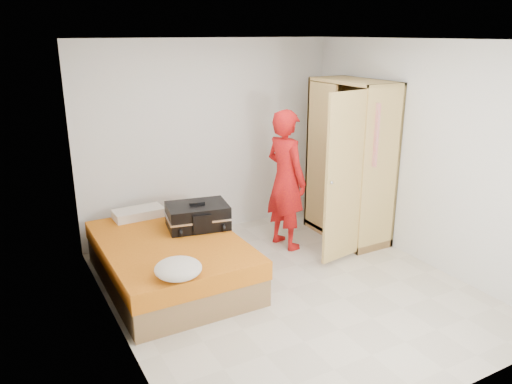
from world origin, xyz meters
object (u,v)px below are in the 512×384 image
wardrobe (349,166)px  person (286,180)px  suitcase (198,216)px  round_cushion (178,269)px  bed (171,260)px

wardrobe → person: 0.89m
suitcase → round_cushion: bearing=-110.5°
suitcase → round_cushion: 1.25m
person → round_cushion: bearing=111.6°
bed → person: size_ratio=1.13×
wardrobe → person: size_ratio=1.18×
wardrobe → person: (-0.86, 0.18, -0.11)m
person → suitcase: bearing=82.4°
wardrobe → suitcase: size_ratio=2.67×
suitcase → round_cushion: size_ratio=1.78×
person → wardrobe: bearing=-110.7°
wardrobe → suitcase: (-2.08, 0.15, -0.36)m
bed → person: person is taller
bed → round_cushion: size_ratio=4.56×
wardrobe → suitcase: bearing=176.0°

